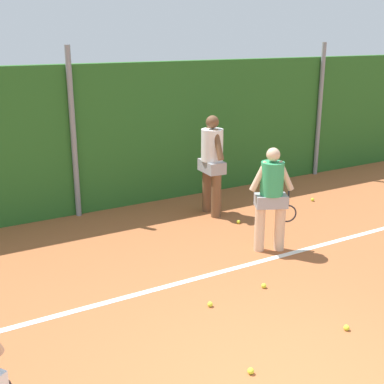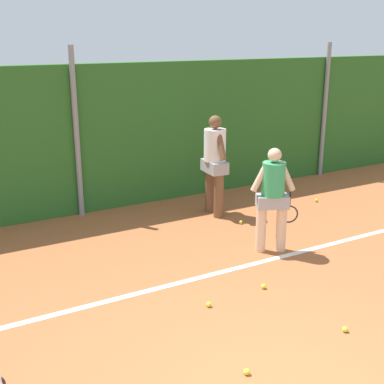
% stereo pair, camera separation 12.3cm
% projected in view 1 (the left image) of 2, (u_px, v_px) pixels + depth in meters
% --- Properties ---
extents(ground_plane, '(31.10, 31.10, 0.00)m').
position_uv_depth(ground_plane, '(190.00, 318.00, 6.02)').
color(ground_plane, '#A85B33').
extents(hedge_fence_backdrop, '(20.21, 0.25, 2.72)m').
position_uv_depth(hedge_fence_backdrop, '(71.00, 142.00, 9.17)').
color(hedge_fence_backdrop, '#286023').
rests_on(hedge_fence_backdrop, ground_plane).
extents(fence_post_center, '(0.10, 0.10, 3.04)m').
position_uv_depth(fence_post_center, '(73.00, 134.00, 8.98)').
color(fence_post_center, gray).
rests_on(fence_post_center, ground_plane).
extents(fence_post_right, '(0.10, 0.10, 3.04)m').
position_uv_depth(fence_post_right, '(319.00, 110.00, 11.77)').
color(fence_post_right, gray).
rests_on(fence_post_right, ground_plane).
extents(court_baseline_paint, '(14.77, 0.10, 0.01)m').
position_uv_depth(court_baseline_paint, '(158.00, 289.00, 6.70)').
color(court_baseline_paint, white).
rests_on(court_baseline_paint, ground_plane).
extents(player_midcourt, '(0.72, 0.45, 1.62)m').
position_uv_depth(player_midcourt, '(272.00, 194.00, 7.65)').
color(player_midcourt, beige).
rests_on(player_midcourt, ground_plane).
extents(player_backcourt_far, '(0.39, 0.77, 1.84)m').
position_uv_depth(player_backcourt_far, '(212.00, 160.00, 9.21)').
color(player_backcourt_far, brown).
rests_on(player_backcourt_far, ground_plane).
extents(tennis_ball_1, '(0.07, 0.07, 0.07)m').
position_uv_depth(tennis_ball_1, '(313.00, 200.00, 10.22)').
color(tennis_ball_1, '#CCDB33').
rests_on(tennis_ball_1, ground_plane).
extents(tennis_ball_4, '(0.07, 0.07, 0.07)m').
position_uv_depth(tennis_ball_4, '(268.00, 189.00, 10.90)').
color(tennis_ball_4, '#CCDB33').
rests_on(tennis_ball_4, ground_plane).
extents(tennis_ball_5, '(0.07, 0.07, 0.07)m').
position_uv_depth(tennis_ball_5, '(347.00, 328.00, 5.76)').
color(tennis_ball_5, '#CCDB33').
rests_on(tennis_ball_5, ground_plane).
extents(tennis_ball_6, '(0.07, 0.07, 0.07)m').
position_uv_depth(tennis_ball_6, '(238.00, 222.00, 9.01)').
color(tennis_ball_6, '#CCDB33').
rests_on(tennis_ball_6, ground_plane).
extents(tennis_ball_7, '(0.07, 0.07, 0.07)m').
position_uv_depth(tennis_ball_7, '(251.00, 371.00, 5.02)').
color(tennis_ball_7, '#CCDB33').
rests_on(tennis_ball_7, ground_plane).
extents(tennis_ball_9, '(0.07, 0.07, 0.07)m').
position_uv_depth(tennis_ball_9, '(210.00, 304.00, 6.26)').
color(tennis_ball_9, '#CCDB33').
rests_on(tennis_ball_9, ground_plane).
extents(tennis_ball_13, '(0.07, 0.07, 0.07)m').
position_uv_depth(tennis_ball_13, '(264.00, 286.00, 6.72)').
color(tennis_ball_13, '#CCDB33').
rests_on(tennis_ball_13, ground_plane).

